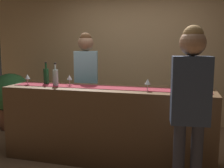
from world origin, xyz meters
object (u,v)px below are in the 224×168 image
(wine_bottle_clear, at_px, (55,77))
(wine_glass_far_end, at_px, (27,77))
(wine_bottle_green, at_px, (46,76))
(bartender, at_px, (86,76))
(wine_glass_mid_counter, at_px, (70,78))
(wine_glass_near_customer, at_px, (148,82))
(potted_plant_tall, at_px, (11,97))
(customer_sipping, at_px, (190,97))

(wine_bottle_clear, distance_m, wine_glass_far_end, 0.41)
(wine_bottle_green, distance_m, bartender, 0.63)
(wine_glass_mid_counter, xyz_separation_m, bartender, (0.03, 0.54, -0.03))
(wine_glass_near_customer, bearing_deg, potted_plant_tall, 160.16)
(wine_glass_mid_counter, xyz_separation_m, wine_glass_far_end, (-0.58, -0.08, 0.00))
(wine_bottle_clear, bearing_deg, wine_glass_near_customer, -3.82)
(wine_glass_near_customer, bearing_deg, wine_bottle_clear, 176.18)
(wine_bottle_green, xyz_separation_m, bartender, (0.40, 0.49, -0.04))
(wine_bottle_green, xyz_separation_m, wine_bottle_clear, (0.20, -0.11, 0.00))
(potted_plant_tall, bearing_deg, wine_bottle_green, -32.77)
(customer_sipping, bearing_deg, wine_glass_near_customer, 122.26)
(bartender, height_order, potted_plant_tall, bartender)
(wine_glass_near_customer, bearing_deg, wine_glass_mid_counter, 172.43)
(wine_glass_far_end, bearing_deg, wine_bottle_green, 32.31)
(potted_plant_tall, bearing_deg, wine_glass_near_customer, -19.84)
(wine_glass_near_customer, height_order, potted_plant_tall, wine_glass_near_customer)
(wine_bottle_clear, relative_size, wine_glass_near_customer, 2.10)
(wine_bottle_green, distance_m, customer_sipping, 2.03)
(wine_bottle_green, height_order, potted_plant_tall, wine_bottle_green)
(wine_bottle_clear, distance_m, bartender, 0.64)
(wine_glass_mid_counter, bearing_deg, wine_bottle_clear, -161.60)
(wine_bottle_green, relative_size, customer_sipping, 0.18)
(wine_glass_mid_counter, height_order, wine_glass_far_end, same)
(wine_glass_near_customer, relative_size, wine_glass_far_end, 1.00)
(wine_glass_mid_counter, distance_m, bartender, 0.55)
(wine_bottle_clear, xyz_separation_m, potted_plant_tall, (-1.33, 0.84, -0.50))
(bartender, bearing_deg, wine_bottle_green, 36.73)
(wine_glass_mid_counter, relative_size, bartender, 0.09)
(wine_bottle_clear, height_order, wine_glass_mid_counter, wine_bottle_clear)
(wine_glass_near_customer, xyz_separation_m, customer_sipping, (0.46, -0.58, -0.04))
(wine_bottle_green, relative_size, wine_bottle_clear, 1.00)
(wine_glass_far_end, distance_m, bartender, 0.87)
(wine_glass_near_customer, bearing_deg, wine_glass_far_end, 177.84)
(bartender, distance_m, potted_plant_tall, 1.61)
(wine_glass_near_customer, relative_size, customer_sipping, 0.09)
(bartender, xyz_separation_m, potted_plant_tall, (-1.53, 0.24, -0.46))
(wine_glass_mid_counter, height_order, bartender, bartender)
(wine_glass_mid_counter, relative_size, wine_glass_far_end, 1.00)
(wine_bottle_green, height_order, bartender, bartender)
(bartender, bearing_deg, wine_glass_mid_counter, 73.00)
(wine_glass_mid_counter, relative_size, customer_sipping, 0.09)
(customer_sipping, bearing_deg, bartender, 133.28)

